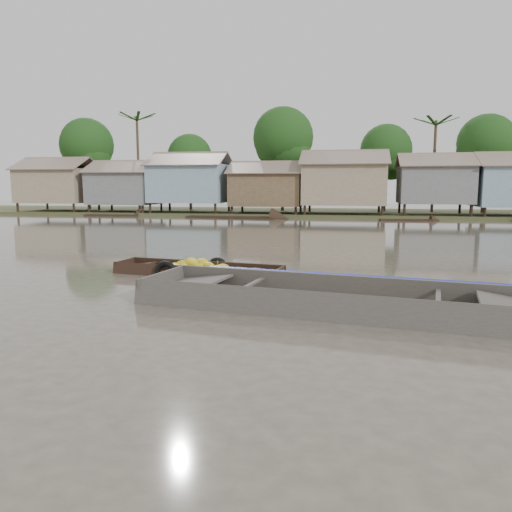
# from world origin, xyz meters

# --- Properties ---
(ground) EXTENTS (120.00, 120.00, 0.00)m
(ground) POSITION_xyz_m (0.00, 0.00, 0.00)
(ground) COLOR #4B4439
(ground) RESTS_ON ground
(riverbank) EXTENTS (120.00, 12.47, 10.22)m
(riverbank) POSITION_xyz_m (3.03, 31.86, 3.07)
(riverbank) COLOR #384723
(riverbank) RESTS_ON ground
(banana_boat) EXTENTS (5.16, 1.93, 0.73)m
(banana_boat) POSITION_xyz_m (-1.33, 1.80, 0.13)
(banana_boat) COLOR black
(banana_boat) RESTS_ON ground
(viewer_boat) EXTENTS (8.85, 3.60, 0.69)m
(viewer_boat) POSITION_xyz_m (2.87, -1.50, 0.08)
(viewer_boat) COLOR #3F3935
(viewer_boat) RESTS_ON ground
(distant_boats) EXTENTS (45.10, 16.01, 1.38)m
(distant_boats) POSITION_xyz_m (13.23, 24.20, 0.22)
(distant_boats) COLOR black
(distant_boats) RESTS_ON ground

